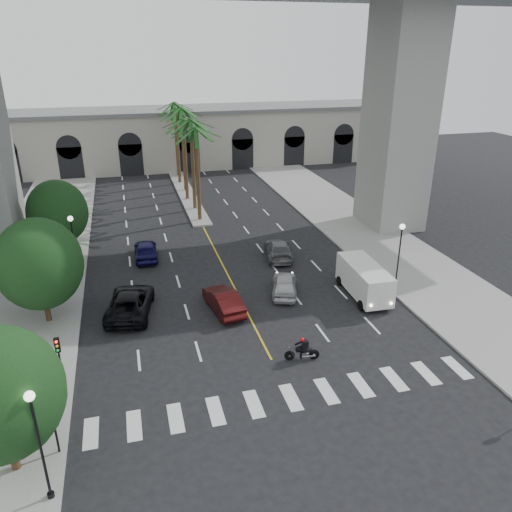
{
  "coord_description": "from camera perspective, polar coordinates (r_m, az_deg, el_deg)",
  "views": [
    {
      "loc": [
        -7.26,
        -21.39,
        16.93
      ],
      "look_at": [
        0.14,
        6.0,
        4.95
      ],
      "focal_mm": 35.0,
      "sensor_mm": 36.0,
      "label": 1
    }
  ],
  "objects": [
    {
      "name": "palm_d",
      "position": [
        62.26,
        -8.51,
        15.94
      ],
      "size": [
        3.2,
        3.2,
        10.9
      ],
      "color": "#47331E",
      "rests_on": "ground"
    },
    {
      "name": "palm_f",
      "position": [
        70.19,
        -9.32,
        16.5
      ],
      "size": [
        3.2,
        3.2,
        10.7
      ],
      "color": "#47331E",
      "rests_on": "ground"
    },
    {
      "name": "car_b",
      "position": [
        34.48,
        -3.74,
        -5.09
      ],
      "size": [
        2.34,
        4.93,
        1.56
      ],
      "primitive_type": "imported",
      "rotation": [
        0.0,
        0.0,
        3.29
      ],
      "color": "#430D0E",
      "rests_on": "ground"
    },
    {
      "name": "sidewalk_left",
      "position": [
        40.84,
        -24.59,
        -3.72
      ],
      "size": [
        8.0,
        100.0,
        0.15
      ],
      "primitive_type": "cube",
      "color": "gray",
      "rests_on": "ground"
    },
    {
      "name": "traffic_signal_far",
      "position": [
        27.35,
        -21.55,
        -10.74
      ],
      "size": [
        0.25,
        0.18,
        3.65
      ],
      "color": "black",
      "rests_on": "ground"
    },
    {
      "name": "median",
      "position": [
        62.15,
        -7.9,
        6.96
      ],
      "size": [
        2.0,
        24.0,
        0.2
      ],
      "primitive_type": "cube",
      "color": "gray",
      "rests_on": "ground"
    },
    {
      "name": "palm_b",
      "position": [
        54.42,
        -7.44,
        14.73
      ],
      "size": [
        3.2,
        3.2,
        10.6
      ],
      "color": "#47331E",
      "rests_on": "ground"
    },
    {
      "name": "palm_a",
      "position": [
        50.53,
        -6.87,
        13.82
      ],
      "size": [
        3.2,
        3.2,
        10.3
      ],
      "color": "#47331E",
      "rests_on": "ground"
    },
    {
      "name": "ground",
      "position": [
        28.23,
        3.0,
        -14.0
      ],
      "size": [
        140.0,
        140.0,
        0.0
      ],
      "primitive_type": "plane",
      "color": "black",
      "rests_on": "ground"
    },
    {
      "name": "car_c",
      "position": [
        35.13,
        -14.19,
        -5.15
      ],
      "size": [
        3.82,
        6.37,
        1.66
      ],
      "primitive_type": "imported",
      "rotation": [
        0.0,
        0.0,
        2.95
      ],
      "color": "black",
      "rests_on": "ground"
    },
    {
      "name": "bridge",
      "position": [
        44.71,
        -1.42,
        24.91
      ],
      "size": [
        75.0,
        13.0,
        26.0
      ],
      "color": "gray",
      "rests_on": "ground"
    },
    {
      "name": "car_a",
      "position": [
        36.78,
        3.28,
        -3.24
      ],
      "size": [
        3.07,
        4.75,
        1.51
      ],
      "primitive_type": "imported",
      "rotation": [
        0.0,
        0.0,
        2.82
      ],
      "color": "#B6B5BB",
      "rests_on": "ground"
    },
    {
      "name": "palm_e",
      "position": [
        66.23,
        -9.16,
        15.91
      ],
      "size": [
        3.2,
        3.2,
        10.4
      ],
      "color": "#47331E",
      "rests_on": "ground"
    },
    {
      "name": "lamp_post_left_far",
      "position": [
        40.04,
        -20.09,
        1.42
      ],
      "size": [
        0.4,
        0.4,
        5.35
      ],
      "color": "black",
      "rests_on": "ground"
    },
    {
      "name": "street_tree_mid",
      "position": [
        34.35,
        -23.56,
        -0.85
      ],
      "size": [
        5.44,
        5.44,
        7.21
      ],
      "color": "#382616",
      "rests_on": "ground"
    },
    {
      "name": "street_tree_far",
      "position": [
        45.66,
        -21.74,
        4.66
      ],
      "size": [
        5.04,
        5.04,
        6.68
      ],
      "color": "#382616",
      "rests_on": "ground"
    },
    {
      "name": "palm_c",
      "position": [
        58.37,
        -8.3,
        14.77
      ],
      "size": [
        3.2,
        3.2,
        10.1
      ],
      "color": "#47331E",
      "rests_on": "ground"
    },
    {
      "name": "lamp_post_left_near",
      "position": [
        21.76,
        -23.62,
        -18.47
      ],
      "size": [
        0.4,
        0.4,
        5.35
      ],
      "color": "black",
      "rests_on": "ground"
    },
    {
      "name": "motorcycle_rider",
      "position": [
        29.56,
        5.4,
        -10.6
      ],
      "size": [
        2.04,
        0.6,
        1.48
      ],
      "rotation": [
        0.0,
        0.0,
        -0.18
      ],
      "color": "black",
      "rests_on": "ground"
    },
    {
      "name": "pedestrian_a",
      "position": [
        30.85,
        -25.11,
        -10.83
      ],
      "size": [
        0.58,
        0.41,
        1.53
      ],
      "primitive_type": "imported",
      "rotation": [
        0.0,
        0.0,
        -0.08
      ],
      "color": "black",
      "rests_on": "sidewalk_left"
    },
    {
      "name": "lamp_post_right",
      "position": [
        37.41,
        16.06,
        0.46
      ],
      "size": [
        0.4,
        0.4,
        5.35
      ],
      "color": "black",
      "rests_on": "ground"
    },
    {
      "name": "cargo_van",
      "position": [
        36.93,
        12.29,
        -2.62
      ],
      "size": [
        2.48,
        5.77,
        2.42
      ],
      "rotation": [
        0.0,
        0.0,
        -0.04
      ],
      "color": "white",
      "rests_on": "ground"
    },
    {
      "name": "sidewalk_right",
      "position": [
        45.87,
        15.17,
        0.5
      ],
      "size": [
        8.0,
        100.0,
        0.15
      ],
      "primitive_type": "cube",
      "color": "gray",
      "rests_on": "ground"
    },
    {
      "name": "traffic_signal_near",
      "position": [
        24.1,
        -22.38,
        -15.89
      ],
      "size": [
        0.25,
        0.18,
        3.65
      ],
      "color": "black",
      "rests_on": "ground"
    },
    {
      "name": "pier_building",
      "position": [
        77.77,
        -9.82,
        13.2
      ],
      "size": [
        71.0,
        10.5,
        8.5
      ],
      "color": "#B7AFA4",
      "rests_on": "ground"
    },
    {
      "name": "car_d",
      "position": [
        43.07,
        2.58,
        0.8
      ],
      "size": [
        2.99,
        5.44,
        1.49
      ],
      "primitive_type": "imported",
      "rotation": [
        0.0,
        0.0,
        2.96
      ],
      "color": "slate",
      "rests_on": "ground"
    },
    {
      "name": "car_e",
      "position": [
        43.77,
        -12.48,
        0.7
      ],
      "size": [
        1.96,
        4.72,
        1.6
      ],
      "primitive_type": "imported",
      "rotation": [
        0.0,
        0.0,
        3.13
      ],
      "color": "#100E41",
      "rests_on": "ground"
    }
  ]
}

